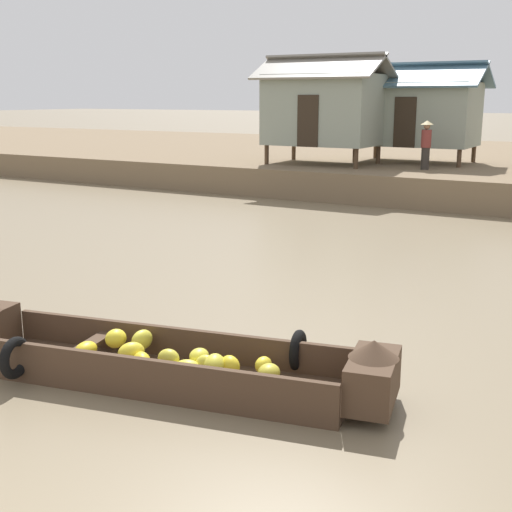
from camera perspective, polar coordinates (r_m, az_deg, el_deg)
ground_plane at (r=12.98m, az=6.48°, el=-2.22°), size 300.00×300.00×0.00m
banana_boat at (r=8.51m, az=-8.04°, el=-8.66°), size 5.83×2.46×0.84m
stilt_house_left at (r=25.62m, az=5.69°, el=12.26°), size 4.64×3.11×3.96m
stilt_house_mid_left at (r=26.83m, az=13.30°, el=11.65°), size 5.04×3.15×3.70m
vendor_person at (r=24.21m, az=14.08°, el=9.23°), size 0.44×0.44×1.66m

